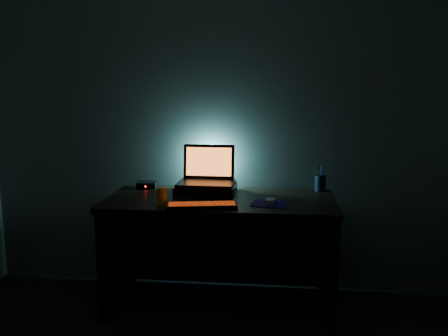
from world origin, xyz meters
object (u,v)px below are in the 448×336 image
(pen_cup, at_px, (320,183))
(keyboard, at_px, (202,205))
(mouse, at_px, (270,201))
(router, at_px, (147,185))
(laptop, at_px, (207,174))
(juice_glass, at_px, (162,196))

(pen_cup, bearing_deg, keyboard, -143.79)
(mouse, xyz_separation_m, router, (-0.89, 0.37, 0.01))
(laptop, bearing_deg, keyboard, -84.97)
(laptop, distance_m, juice_glass, 0.47)
(pen_cup, bearing_deg, mouse, -129.55)
(laptop, height_order, pen_cup, laptop)
(pen_cup, height_order, juice_glass, same)
(juice_glass, bearing_deg, pen_cup, 26.80)
(pen_cup, bearing_deg, laptop, -172.36)
(mouse, distance_m, router, 0.96)
(keyboard, height_order, juice_glass, juice_glass)
(juice_glass, bearing_deg, laptop, 60.64)
(laptop, height_order, router, laptop)
(juice_glass, distance_m, router, 0.52)
(mouse, xyz_separation_m, juice_glass, (-0.67, -0.10, 0.04))
(laptop, bearing_deg, mouse, -33.70)
(laptop, relative_size, router, 2.65)
(mouse, bearing_deg, juice_glass, -163.11)
(laptop, relative_size, mouse, 4.35)
(juice_glass, relative_size, router, 0.75)
(laptop, relative_size, juice_glass, 3.52)
(router, bearing_deg, keyboard, -52.89)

